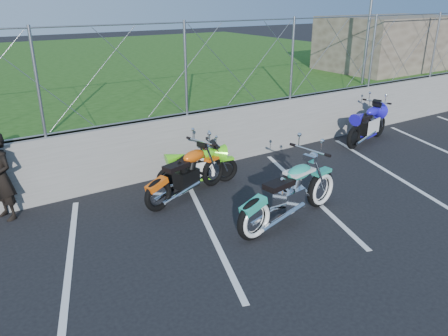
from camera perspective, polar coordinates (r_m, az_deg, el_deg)
ground at (r=7.04m, az=2.08°, el=-10.68°), size 90.00×90.00×0.00m
retaining_wall at (r=9.56m, az=-10.00°, el=2.26°), size 30.00×0.22×1.30m
grass_field at (r=18.93m, az=-22.47°, el=10.51°), size 30.00×20.00×1.30m
stone_building at (r=17.45m, az=21.05°, el=15.07°), size 5.00×3.00×1.80m
chain_link_fence at (r=9.16m, az=-10.67°, el=12.05°), size 28.00×0.03×2.00m
sign_pole at (r=13.82m, az=18.29°, el=16.56°), size 0.08×0.08×3.00m
parking_lines at (r=8.37m, az=4.90°, el=-5.17°), size 18.29×4.31×0.01m
cruiser_turquoise at (r=7.74m, az=8.76°, el=-3.53°), size 2.52×0.79×1.26m
naked_orange at (r=8.62m, az=-4.70°, el=-0.97°), size 2.11×0.85×1.08m
sportbike_green at (r=9.13m, az=-3.26°, el=-0.01°), size 1.80×0.64×0.94m
sportbike_blue at (r=12.54m, az=18.30°, el=5.26°), size 2.07×0.77×1.09m
person_standing at (r=8.60m, az=-27.12°, el=-1.08°), size 0.58×0.68×1.59m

